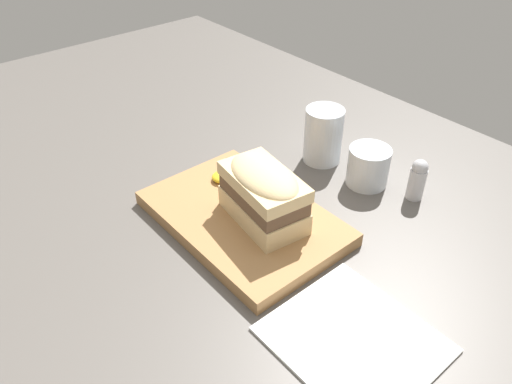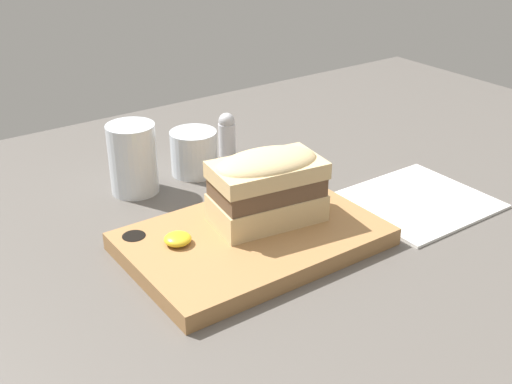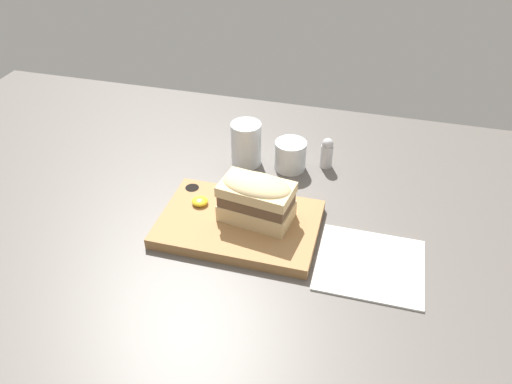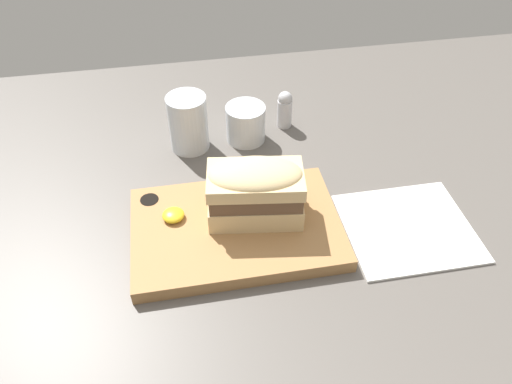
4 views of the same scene
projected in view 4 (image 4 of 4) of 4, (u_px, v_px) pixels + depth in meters
dining_table at (209, 229)px, 74.99cm from camera, size 169.13×100.78×2.00cm
serving_board at (236, 228)px, 72.23cm from camera, size 29.85×19.83×2.23cm
sandwich at (255, 189)px, 69.54cm from camera, size 14.23×9.41×9.05cm
mustard_dollop at (173, 215)px, 71.73cm from camera, size 3.19×3.19×1.28cm
water_glass at (189, 126)px, 85.34cm from camera, size 6.74×6.74×9.96cm
wine_glass at (246, 125)px, 87.85cm from camera, size 6.95×6.95×6.61cm
napkin at (408, 228)px, 73.51cm from camera, size 18.44×16.86×0.40cm
salt_shaker at (285, 109)px, 90.43cm from camera, size 2.69×2.69×7.11cm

